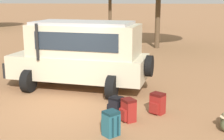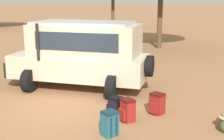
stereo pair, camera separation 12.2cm
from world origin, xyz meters
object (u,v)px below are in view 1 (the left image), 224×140
(backpack_cluster_center, at_px, (157,104))
(backpack_outermost, at_px, (128,110))
(backpack_near_rear_wheel, at_px, (111,123))
(safari_vehicle, at_px, (81,53))
(backpack_beside_front_wheel, at_px, (116,106))

(backpack_cluster_center, distance_m, backpack_outermost, 1.03)
(backpack_near_rear_wheel, height_order, backpack_outermost, backpack_near_rear_wheel)
(safari_vehicle, distance_m, backpack_cluster_center, 3.69)
(safari_vehicle, relative_size, backpack_outermost, 8.84)
(backpack_cluster_center, height_order, backpack_outermost, backpack_outermost)
(backpack_beside_front_wheel, distance_m, backpack_outermost, 0.57)
(safari_vehicle, height_order, backpack_beside_front_wheel, safari_vehicle)
(backpack_beside_front_wheel, bearing_deg, backpack_outermost, -51.06)
(backpack_cluster_center, bearing_deg, safari_vehicle, 136.96)
(backpack_cluster_center, xyz_separation_m, backpack_outermost, (-0.82, -0.62, 0.01))
(backpack_beside_front_wheel, xyz_separation_m, backpack_near_rear_wheel, (-0.04, -1.38, 0.05))
(backpack_beside_front_wheel, xyz_separation_m, backpack_cluster_center, (1.18, 0.18, 0.04))
(safari_vehicle, xyz_separation_m, backpack_near_rear_wheel, (1.37, -3.98, -0.99))
(safari_vehicle, bearing_deg, backpack_near_rear_wheel, -70.95)
(safari_vehicle, relative_size, backpack_near_rear_wheel, 8.77)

